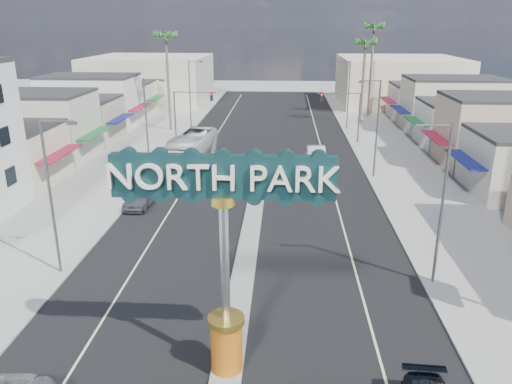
# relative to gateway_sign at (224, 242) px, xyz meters

# --- Properties ---
(ground) EXTENTS (160.00, 160.00, 0.00)m
(ground) POSITION_rel_gateway_sign_xyz_m (0.00, 28.02, -5.93)
(ground) COLOR gray
(ground) RESTS_ON ground
(road) EXTENTS (20.00, 120.00, 0.01)m
(road) POSITION_rel_gateway_sign_xyz_m (0.00, 28.02, -5.92)
(road) COLOR black
(road) RESTS_ON ground
(median_island) EXTENTS (1.30, 30.00, 0.16)m
(median_island) POSITION_rel_gateway_sign_xyz_m (0.00, 12.02, -5.85)
(median_island) COLOR gray
(median_island) RESTS_ON ground
(sidewalk_left) EXTENTS (8.00, 120.00, 0.12)m
(sidewalk_left) POSITION_rel_gateway_sign_xyz_m (-14.00, 28.02, -5.87)
(sidewalk_left) COLOR gray
(sidewalk_left) RESTS_ON ground
(sidewalk_right) EXTENTS (8.00, 120.00, 0.12)m
(sidewalk_right) POSITION_rel_gateway_sign_xyz_m (14.00, 28.02, -5.87)
(sidewalk_right) COLOR gray
(sidewalk_right) RESTS_ON ground
(storefront_row_left) EXTENTS (12.00, 42.00, 6.00)m
(storefront_row_left) POSITION_rel_gateway_sign_xyz_m (-24.00, 41.02, -2.93)
(storefront_row_left) COLOR beige
(storefront_row_left) RESTS_ON ground
(storefront_row_right) EXTENTS (12.00, 42.00, 6.00)m
(storefront_row_right) POSITION_rel_gateway_sign_xyz_m (24.00, 41.02, -2.93)
(storefront_row_right) COLOR #B7B29E
(storefront_row_right) RESTS_ON ground
(backdrop_far_left) EXTENTS (20.00, 20.00, 8.00)m
(backdrop_far_left) POSITION_rel_gateway_sign_xyz_m (-22.00, 73.02, -1.93)
(backdrop_far_left) COLOR #B7B29E
(backdrop_far_left) RESTS_ON ground
(backdrop_far_right) EXTENTS (20.00, 20.00, 8.00)m
(backdrop_far_right) POSITION_rel_gateway_sign_xyz_m (22.00, 73.02, -1.93)
(backdrop_far_right) COLOR beige
(backdrop_far_right) RESTS_ON ground
(gateway_sign) EXTENTS (8.20, 1.50, 9.15)m
(gateway_sign) POSITION_rel_gateway_sign_xyz_m (0.00, 0.00, 0.00)
(gateway_sign) COLOR #C9660F
(gateway_sign) RESTS_ON median_island
(traffic_signal_left) EXTENTS (5.09, 0.45, 6.00)m
(traffic_signal_left) POSITION_rel_gateway_sign_xyz_m (-9.18, 42.02, -1.65)
(traffic_signal_left) COLOR #47474C
(traffic_signal_left) RESTS_ON ground
(traffic_signal_right) EXTENTS (5.09, 0.45, 6.00)m
(traffic_signal_right) POSITION_rel_gateway_sign_xyz_m (9.18, 42.02, -1.65)
(traffic_signal_right) COLOR #47474C
(traffic_signal_right) RESTS_ON ground
(streetlight_l_near) EXTENTS (2.03, 0.22, 9.00)m
(streetlight_l_near) POSITION_rel_gateway_sign_xyz_m (-10.43, 8.02, -0.86)
(streetlight_l_near) COLOR #47474C
(streetlight_l_near) RESTS_ON ground
(streetlight_l_mid) EXTENTS (2.03, 0.22, 9.00)m
(streetlight_l_mid) POSITION_rel_gateway_sign_xyz_m (-10.43, 28.02, -0.86)
(streetlight_l_mid) COLOR #47474C
(streetlight_l_mid) RESTS_ON ground
(streetlight_l_far) EXTENTS (2.03, 0.22, 9.00)m
(streetlight_l_far) POSITION_rel_gateway_sign_xyz_m (-10.43, 50.02, -0.86)
(streetlight_l_far) COLOR #47474C
(streetlight_l_far) RESTS_ON ground
(streetlight_r_near) EXTENTS (2.03, 0.22, 9.00)m
(streetlight_r_near) POSITION_rel_gateway_sign_xyz_m (10.43, 8.02, -0.86)
(streetlight_r_near) COLOR #47474C
(streetlight_r_near) RESTS_ON ground
(streetlight_r_mid) EXTENTS (2.03, 0.22, 9.00)m
(streetlight_r_mid) POSITION_rel_gateway_sign_xyz_m (10.43, 28.02, -0.86)
(streetlight_r_mid) COLOR #47474C
(streetlight_r_mid) RESTS_ON ground
(streetlight_r_far) EXTENTS (2.03, 0.22, 9.00)m
(streetlight_r_far) POSITION_rel_gateway_sign_xyz_m (10.43, 50.02, -0.86)
(streetlight_r_far) COLOR #47474C
(streetlight_r_far) RESTS_ON ground
(palm_left_far) EXTENTS (2.60, 2.60, 13.10)m
(palm_left_far) POSITION_rel_gateway_sign_xyz_m (-13.00, 48.02, 5.57)
(palm_left_far) COLOR brown
(palm_left_far) RESTS_ON ground
(palm_right_mid) EXTENTS (2.60, 2.60, 12.10)m
(palm_right_mid) POSITION_rel_gateway_sign_xyz_m (13.00, 54.02, 4.67)
(palm_right_mid) COLOR brown
(palm_right_mid) RESTS_ON ground
(palm_right_far) EXTENTS (2.60, 2.60, 14.10)m
(palm_right_far) POSITION_rel_gateway_sign_xyz_m (15.00, 60.02, 6.46)
(palm_right_far) COLOR brown
(palm_right_far) RESTS_ON ground
(car_parked_left) EXTENTS (2.14, 4.60, 1.52)m
(car_parked_left) POSITION_rel_gateway_sign_xyz_m (-9.00, 19.27, -5.17)
(car_parked_left) COLOR slate
(car_parked_left) RESTS_ON ground
(car_parked_right) EXTENTS (1.90, 5.27, 1.73)m
(car_parked_right) POSITION_rel_gateway_sign_xyz_m (5.50, 32.64, -5.06)
(car_parked_right) COLOR silver
(car_parked_right) RESTS_ON ground
(city_bus) EXTENTS (4.15, 12.65, 3.46)m
(city_bus) POSITION_rel_gateway_sign_xyz_m (-7.00, 29.07, -4.20)
(city_bus) COLOR silver
(city_bus) RESTS_ON ground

